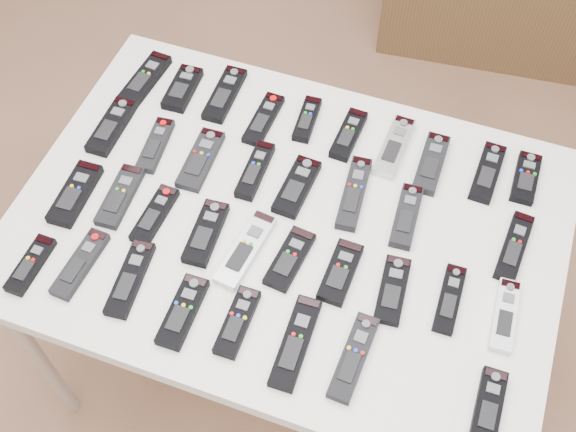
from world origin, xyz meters
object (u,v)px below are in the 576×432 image
(remote_8, at_px, (488,173))
(remote_32, at_px, (237,322))
(remote_7, at_px, (431,164))
(remote_25, at_px, (392,290))
(remote_13, at_px, (255,170))
(remote_10, at_px, (112,126))
(remote_28, at_px, (31,265))
(remote_17, at_px, (514,247))
(remote_22, at_px, (246,249))
(remote_20, at_px, (155,215))
(remote_23, at_px, (290,259))
(remote_18, at_px, (75,194))
(remote_27, at_px, (505,316))
(remote_34, at_px, (354,357))
(remote_12, at_px, (201,159))
(remote_21, at_px, (206,233))
(remote_4, at_px, (307,119))
(remote_3, at_px, (264,119))
(remote_19, at_px, (120,196))
(remote_29, at_px, (80,264))
(remote_35, at_px, (489,407))
(remote_33, at_px, (296,343))
(remote_31, at_px, (183,312))
(remote_5, at_px, (349,135))
(remote_9, at_px, (526,178))
(remote_1, at_px, (182,88))
(remote_0, at_px, (145,79))
(remote_15, at_px, (354,193))
(remote_14, at_px, (297,187))
(remote_2, at_px, (225,94))
(table, at_px, (288,234))
(remote_6, at_px, (394,147))
(remote_11, at_px, (156,145))
(remote_24, at_px, (340,272))
(remote_26, at_px, (450,299))
(remote_30, at_px, (130,279))

(remote_8, xyz_separation_m, remote_32, (-0.42, -0.57, 0.00))
(remote_7, distance_m, remote_25, 0.37)
(remote_13, bearing_deg, remote_32, -75.31)
(remote_32, bearing_deg, remote_10, 141.05)
(remote_28, xyz_separation_m, remote_32, (0.48, 0.03, 0.00))
(remote_17, bearing_deg, remote_22, -154.81)
(remote_20, distance_m, remote_23, 0.33)
(remote_18, xyz_separation_m, remote_25, (0.77, 0.01, -0.00))
(remote_27, relative_size, remote_34, 0.88)
(remote_27, bearing_deg, remote_10, 167.04)
(remote_12, bearing_deg, remote_21, -65.11)
(remote_4, xyz_separation_m, remote_23, (0.10, -0.40, -0.00))
(remote_20, bearing_deg, remote_7, 35.00)
(remote_20, distance_m, remote_22, 0.23)
(remote_3, height_order, remote_4, remote_4)
(remote_23, bearing_deg, remote_19, -177.14)
(remote_4, bearing_deg, remote_29, -124.43)
(remote_23, distance_m, remote_35, 0.51)
(remote_19, height_order, remote_33, same)
(remote_12, bearing_deg, remote_31, -73.54)
(remote_5, bearing_deg, remote_9, 4.52)
(remote_1, relative_size, remote_8, 0.85)
(remote_7, relative_size, remote_23, 1.12)
(remote_32, bearing_deg, remote_28, -177.69)
(remote_21, bearing_deg, remote_3, 86.22)
(remote_7, height_order, remote_32, same)
(remote_0, distance_m, remote_5, 0.56)
(remote_15, bearing_deg, remote_13, 178.60)
(remote_7, bearing_deg, remote_4, 173.77)
(remote_3, distance_m, remote_18, 0.50)
(remote_25, bearing_deg, remote_27, 0.35)
(remote_14, xyz_separation_m, remote_23, (0.05, -0.19, -0.00))
(remote_23, bearing_deg, remote_10, 165.23)
(remote_2, bearing_deg, remote_35, -37.81)
(table, bearing_deg, remote_6, 58.72)
(remote_25, height_order, remote_32, remote_32)
(remote_18, relative_size, remote_33, 0.85)
(remote_11, distance_m, remote_32, 0.53)
(remote_14, relative_size, remote_24, 1.09)
(remote_7, distance_m, remote_28, 0.95)
(remote_3, distance_m, remote_17, 0.68)
(remote_7, xyz_separation_m, remote_25, (0.00, -0.37, -0.00))
(remote_18, bearing_deg, remote_28, -91.89)
(remote_7, height_order, remote_20, remote_7)
(table, distance_m, remote_26, 0.41)
(remote_11, bearing_deg, remote_31, -63.33)
(remote_29, bearing_deg, remote_19, 93.82)
(remote_27, height_order, remote_30, same)
(remote_3, bearing_deg, remote_29, -111.31)
(remote_7, bearing_deg, remote_2, 175.10)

